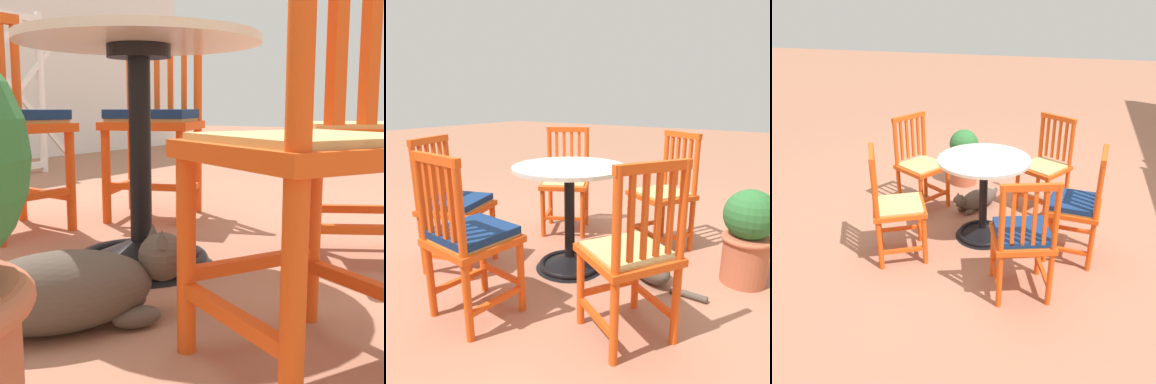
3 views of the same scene
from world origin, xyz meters
TOP-DOWN VIEW (x-y plane):
  - ground_plane at (0.00, 0.00)m, footprint 24.00×24.00m
  - cafe_table at (0.09, 0.08)m, footprint 0.76×0.76m
  - orange_chair_near_fence at (0.56, -0.52)m, footprint 0.54×0.54m
  - orange_chair_tucked_in at (0.76, 0.50)m, footprint 0.51×0.51m
  - orange_chair_facing_out at (0.19, 0.84)m, footprint 0.43×0.43m
  - orange_chair_by_planter at (-0.59, 0.53)m, footprint 0.55×0.55m
  - orange_chair_at_corner at (-0.30, -0.64)m, footprint 0.54×0.54m
  - tabby_cat at (-0.39, -0.10)m, footprint 0.70×0.41m
  - terracotta_planter at (-0.96, -0.38)m, footprint 0.32×0.32m

SIDE VIEW (x-z plane):
  - ground_plane at x=0.00m, z-range 0.00..0.00m
  - tabby_cat at x=-0.39m, z-range -0.02..0.21m
  - cafe_table at x=0.09m, z-range -0.08..0.65m
  - terracotta_planter at x=-0.96m, z-range 0.02..0.64m
  - orange_chair_near_fence at x=0.56m, z-range -0.02..0.89m
  - orange_chair_by_planter at x=-0.59m, z-range -0.02..0.89m
  - orange_chair_at_corner at x=-0.30m, z-range -0.02..0.89m
  - orange_chair_tucked_in at x=0.76m, z-range -0.01..0.90m
  - orange_chair_facing_out at x=0.19m, z-range -0.01..0.90m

